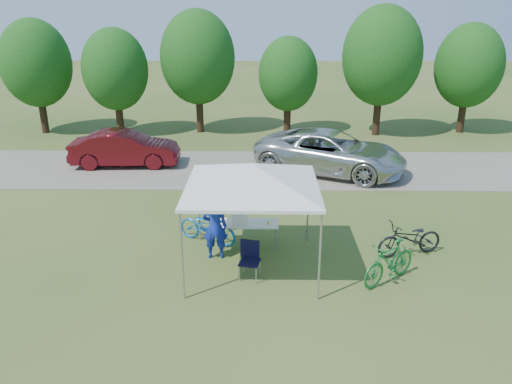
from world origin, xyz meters
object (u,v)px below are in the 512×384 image
(bike_green, at_px, (389,262))
(folding_table, at_px, (248,224))
(folding_chair, at_px, (250,256))
(bike_blue, at_px, (207,226))
(cooler, at_px, (240,217))
(cyclist, at_px, (215,227))
(bike_dark, at_px, (410,239))
(minivan, at_px, (330,152))
(sedan, at_px, (125,148))

(bike_green, bearing_deg, folding_table, -156.76)
(folding_chair, xyz_separation_m, bike_blue, (-1.22, 1.86, -0.07))
(folding_chair, xyz_separation_m, cooler, (-0.31, 1.67, 0.30))
(cyclist, xyz_separation_m, bike_dark, (5.08, 0.17, -0.39))
(minivan, bearing_deg, bike_green, -153.56)
(cyclist, bearing_deg, sedan, -63.71)
(folding_chair, xyz_separation_m, minivan, (2.95, 8.13, 0.29))
(folding_table, distance_m, bike_blue, 1.16)
(cooler, bearing_deg, folding_table, -0.00)
(minivan, bearing_deg, sedan, 108.96)
(folding_chair, bearing_deg, bike_green, 8.86)
(bike_green, bearing_deg, cooler, -155.29)
(folding_chair, bearing_deg, folding_table, 105.73)
(cooler, height_order, bike_green, bike_green)
(cyclist, xyz_separation_m, bike_blue, (-0.30, 0.90, -0.40))
(bike_blue, height_order, minivan, minivan)
(cyclist, height_order, bike_dark, cyclist)
(folding_chair, bearing_deg, cooler, 113.05)
(bike_dark, height_order, minivan, minivan)
(bike_blue, height_order, bike_dark, bike_dark)
(cooler, height_order, bike_blue, cooler)
(cooler, bearing_deg, bike_dark, -6.74)
(folding_chair, xyz_separation_m, bike_dark, (4.16, 1.14, -0.06))
(cyclist, height_order, bike_green, cyclist)
(bike_blue, distance_m, bike_green, 4.98)
(sedan, bearing_deg, cooler, -148.24)
(bike_blue, distance_m, minivan, 7.54)
(bike_dark, xyz_separation_m, minivan, (-1.21, 6.99, 0.35))
(folding_table, distance_m, bike_dark, 4.29)
(sedan, bearing_deg, bike_dark, -132.21)
(folding_table, height_order, bike_blue, bike_blue)
(cyclist, bearing_deg, minivan, -121.07)
(folding_table, bearing_deg, bike_green, -29.00)
(folding_table, height_order, sedan, sedan)
(folding_table, relative_size, bike_dark, 0.90)
(folding_table, bearing_deg, folding_chair, -86.84)
(folding_table, xyz_separation_m, bike_blue, (-1.13, 0.20, -0.17))
(folding_chair, distance_m, bike_dark, 4.31)
(bike_blue, relative_size, sedan, 0.41)
(folding_table, height_order, cyclist, cyclist)
(bike_dark, bearing_deg, sedan, -145.57)
(bike_dark, bearing_deg, cyclist, -104.38)
(folding_chair, height_order, cooler, cooler)
(bike_green, bearing_deg, cyclist, -143.36)
(folding_chair, height_order, bike_blue, bike_blue)
(minivan, bearing_deg, cooler, 177.29)
(folding_chair, distance_m, minivan, 8.66)
(folding_chair, distance_m, sedan, 10.33)
(bike_blue, bearing_deg, cooler, -76.19)
(bike_blue, distance_m, bike_dark, 5.43)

